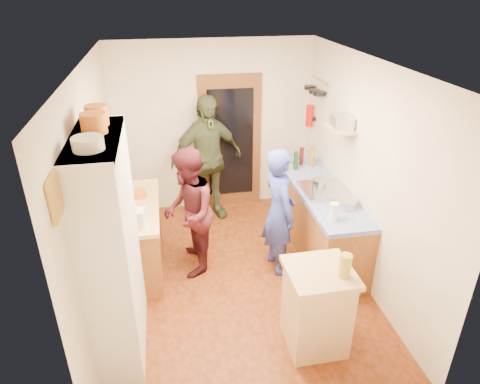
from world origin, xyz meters
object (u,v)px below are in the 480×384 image
object	(u,v)px
island_base	(316,310)
person_hob	(282,212)
person_left	(191,211)
right_counter_base	(318,219)
person_back	(208,159)
hutch_body	(112,251)

from	to	relation	value
island_base	person_hob	size ratio (longest dim) A/B	0.53
person_left	person_hob	bearing A→B (deg)	83.46
person_hob	person_left	xyz separation A→B (m)	(-1.08, 0.22, -0.00)
island_base	right_counter_base	bearing A→B (deg)	70.02
person_hob	person_back	distance (m)	1.67
hutch_body	person_left	world-z (taller)	hutch_body
hutch_body	person_left	distance (m)	1.42
right_counter_base	person_hob	world-z (taller)	person_hob
hutch_body	right_counter_base	bearing A→B (deg)	27.47
hutch_body	island_base	xyz separation A→B (m)	(1.89, -0.39, -0.67)
island_base	person_hob	xyz separation A→B (m)	(-0.01, 1.30, 0.38)
person_hob	hutch_body	bearing A→B (deg)	107.24
island_base	person_back	bearing A→B (deg)	104.68
hutch_body	island_base	world-z (taller)	hutch_body
right_counter_base	person_back	distance (m)	1.82
person_left	right_counter_base	bearing A→B (deg)	100.71
hutch_body	person_hob	bearing A→B (deg)	25.83
right_counter_base	person_hob	size ratio (longest dim) A/B	1.35
hutch_body	person_left	size ratio (longest dim) A/B	1.36
person_hob	person_left	distance (m)	1.10
right_counter_base	person_hob	xyz separation A→B (m)	(-0.62, -0.39, 0.39)
right_counter_base	island_base	world-z (taller)	island_base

